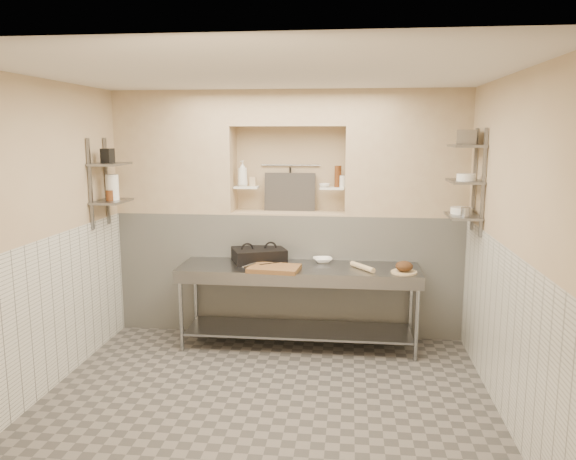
# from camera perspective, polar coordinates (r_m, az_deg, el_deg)

# --- Properties ---
(floor) EXTENTS (4.00, 3.90, 0.10)m
(floor) POSITION_cam_1_polar(r_m,az_deg,el_deg) (5.31, -2.08, -16.76)
(floor) COLOR #635C57
(floor) RESTS_ON ground
(ceiling) EXTENTS (4.00, 3.90, 0.10)m
(ceiling) POSITION_cam_1_polar(r_m,az_deg,el_deg) (4.78, -2.30, 16.13)
(ceiling) COLOR silver
(ceiling) RESTS_ON ground
(wall_left) EXTENTS (0.10, 3.90, 2.80)m
(wall_left) POSITION_cam_1_polar(r_m,az_deg,el_deg) (5.52, -23.71, -0.65)
(wall_left) COLOR tan
(wall_left) RESTS_ON ground
(wall_right) EXTENTS (0.10, 3.90, 2.80)m
(wall_right) POSITION_cam_1_polar(r_m,az_deg,el_deg) (4.97, 21.91, -1.62)
(wall_right) COLOR tan
(wall_right) RESTS_ON ground
(wall_back) EXTENTS (4.00, 0.10, 2.80)m
(wall_back) POSITION_cam_1_polar(r_m,az_deg,el_deg) (6.80, 0.32, 2.00)
(wall_back) COLOR tan
(wall_back) RESTS_ON ground
(wall_front) EXTENTS (4.00, 0.10, 2.80)m
(wall_front) POSITION_cam_1_polar(r_m,az_deg,el_deg) (2.94, -8.05, -8.61)
(wall_front) COLOR tan
(wall_front) RESTS_ON ground
(backwall_lower) EXTENTS (4.00, 0.40, 1.40)m
(backwall_lower) POSITION_cam_1_polar(r_m,az_deg,el_deg) (6.68, 0.09, -4.25)
(backwall_lower) COLOR silver
(backwall_lower) RESTS_ON floor
(alcove_sill) EXTENTS (1.30, 0.40, 0.02)m
(alcove_sill) POSITION_cam_1_polar(r_m,az_deg,el_deg) (6.55, 0.09, 1.79)
(alcove_sill) COLOR tan
(alcove_sill) RESTS_ON backwall_lower
(backwall_pillar_left) EXTENTS (1.35, 0.40, 1.40)m
(backwall_pillar_left) POSITION_cam_1_polar(r_m,az_deg,el_deg) (6.76, -11.24, 7.73)
(backwall_pillar_left) COLOR tan
(backwall_pillar_left) RESTS_ON backwall_lower
(backwall_pillar_right) EXTENTS (1.35, 0.40, 1.40)m
(backwall_pillar_right) POSITION_cam_1_polar(r_m,az_deg,el_deg) (6.48, 11.93, 7.62)
(backwall_pillar_right) COLOR tan
(backwall_pillar_right) RESTS_ON backwall_lower
(backwall_header) EXTENTS (1.30, 0.40, 0.40)m
(backwall_header) POSITION_cam_1_polar(r_m,az_deg,el_deg) (6.49, 0.09, 12.25)
(backwall_header) COLOR tan
(backwall_header) RESTS_ON backwall_lower
(wainscot_left) EXTENTS (0.02, 3.90, 1.40)m
(wainscot_left) POSITION_cam_1_polar(r_m,az_deg,el_deg) (5.65, -22.69, -7.66)
(wainscot_left) COLOR silver
(wainscot_left) RESTS_ON floor
(wainscot_right) EXTENTS (0.02, 3.90, 1.40)m
(wainscot_right) POSITION_cam_1_polar(r_m,az_deg,el_deg) (5.13, 20.75, -9.30)
(wainscot_right) COLOR silver
(wainscot_right) RESTS_ON floor
(alcove_shelf_left) EXTENTS (0.28, 0.16, 0.02)m
(alcove_shelf_left) POSITION_cam_1_polar(r_m,az_deg,el_deg) (6.59, -4.25, 4.35)
(alcove_shelf_left) COLOR white
(alcove_shelf_left) RESTS_ON backwall_lower
(alcove_shelf_right) EXTENTS (0.28, 0.16, 0.02)m
(alcove_shelf_right) POSITION_cam_1_polar(r_m,az_deg,el_deg) (6.48, 4.50, 4.26)
(alcove_shelf_right) COLOR white
(alcove_shelf_right) RESTS_ON backwall_lower
(utensil_rail) EXTENTS (0.70, 0.02, 0.02)m
(utensil_rail) POSITION_cam_1_polar(r_m,az_deg,el_deg) (6.66, 0.25, 6.60)
(utensil_rail) COLOR gray
(utensil_rail) RESTS_ON wall_back
(hanging_steel) EXTENTS (0.02, 0.02, 0.30)m
(hanging_steel) POSITION_cam_1_polar(r_m,az_deg,el_deg) (6.66, 0.23, 5.12)
(hanging_steel) COLOR black
(hanging_steel) RESTS_ON utensil_rail
(splash_panel) EXTENTS (0.60, 0.08, 0.45)m
(splash_panel) POSITION_cam_1_polar(r_m,az_deg,el_deg) (6.62, 0.19, 3.88)
(splash_panel) COLOR #383330
(splash_panel) RESTS_ON alcove_sill
(shelf_rail_left_a) EXTENTS (0.03, 0.03, 0.95)m
(shelf_rail_left_a) POSITION_cam_1_polar(r_m,az_deg,el_deg) (6.54, -17.93, 4.75)
(shelf_rail_left_a) COLOR slate
(shelf_rail_left_a) RESTS_ON wall_left
(shelf_rail_left_b) EXTENTS (0.03, 0.03, 0.95)m
(shelf_rail_left_b) POSITION_cam_1_polar(r_m,az_deg,el_deg) (6.18, -19.45, 4.40)
(shelf_rail_left_b) COLOR slate
(shelf_rail_left_b) RESTS_ON wall_left
(wall_shelf_left_lower) EXTENTS (0.30, 0.50, 0.02)m
(wall_shelf_left_lower) POSITION_cam_1_polar(r_m,az_deg,el_deg) (6.33, -17.46, 2.79)
(wall_shelf_left_lower) COLOR slate
(wall_shelf_left_lower) RESTS_ON wall_left
(wall_shelf_left_upper) EXTENTS (0.30, 0.50, 0.03)m
(wall_shelf_left_upper) POSITION_cam_1_polar(r_m,az_deg,el_deg) (6.29, -17.65, 6.41)
(wall_shelf_left_upper) COLOR slate
(wall_shelf_left_upper) RESTS_ON wall_left
(shelf_rail_right_a) EXTENTS (0.03, 0.03, 1.05)m
(shelf_rail_right_a) POSITION_cam_1_polar(r_m,az_deg,el_deg) (6.10, 18.40, 4.86)
(shelf_rail_right_a) COLOR slate
(shelf_rail_right_a) RESTS_ON wall_right
(shelf_rail_right_b) EXTENTS (0.03, 0.03, 1.05)m
(shelf_rail_right_b) POSITION_cam_1_polar(r_m,az_deg,el_deg) (5.71, 19.22, 4.51)
(shelf_rail_right_b) COLOR slate
(shelf_rail_right_b) RESTS_ON wall_right
(wall_shelf_right_lower) EXTENTS (0.30, 0.50, 0.02)m
(wall_shelf_right_lower) POSITION_cam_1_polar(r_m,az_deg,el_deg) (5.91, 17.34, 1.36)
(wall_shelf_right_lower) COLOR slate
(wall_shelf_right_lower) RESTS_ON wall_right
(wall_shelf_right_mid) EXTENTS (0.30, 0.50, 0.02)m
(wall_shelf_right_mid) POSITION_cam_1_polar(r_m,az_deg,el_deg) (5.87, 17.51, 4.73)
(wall_shelf_right_mid) COLOR slate
(wall_shelf_right_mid) RESTS_ON wall_right
(wall_shelf_right_upper) EXTENTS (0.30, 0.50, 0.03)m
(wall_shelf_right_upper) POSITION_cam_1_polar(r_m,az_deg,el_deg) (5.86, 17.69, 8.15)
(wall_shelf_right_upper) COLOR slate
(wall_shelf_right_upper) RESTS_ON wall_right
(prep_table) EXTENTS (2.60, 0.70, 0.90)m
(prep_table) POSITION_cam_1_polar(r_m,az_deg,el_deg) (6.14, 1.08, -6.09)
(prep_table) COLOR gray
(prep_table) RESTS_ON floor
(panini_press) EXTENTS (0.67, 0.59, 0.15)m
(panini_press) POSITION_cam_1_polar(r_m,az_deg,el_deg) (6.29, -2.96, -2.57)
(panini_press) COLOR black
(panini_press) RESTS_ON prep_table
(cutting_board) EXTENTS (0.56, 0.42, 0.05)m
(cutting_board) POSITION_cam_1_polar(r_m,az_deg,el_deg) (5.90, -1.41, -3.93)
(cutting_board) COLOR brown
(cutting_board) RESTS_ON prep_table
(knife_blade) EXTENTS (0.23, 0.18, 0.01)m
(knife_blade) POSITION_cam_1_polar(r_m,az_deg,el_deg) (6.01, -1.80, -3.42)
(knife_blade) COLOR gray
(knife_blade) RESTS_ON cutting_board
(tongs) EXTENTS (0.11, 0.22, 0.02)m
(tongs) POSITION_cam_1_polar(r_m,az_deg,el_deg) (5.92, -3.98, -3.57)
(tongs) COLOR gray
(tongs) RESTS_ON cutting_board
(mixing_bowl) EXTENTS (0.26, 0.26, 0.05)m
(mixing_bowl) POSITION_cam_1_polar(r_m,az_deg,el_deg) (6.28, 3.53, -3.06)
(mixing_bowl) COLOR white
(mixing_bowl) RESTS_ON prep_table
(rolling_pin) EXTENTS (0.26, 0.34, 0.06)m
(rolling_pin) POSITION_cam_1_polar(r_m,az_deg,el_deg) (5.99, 7.57, -3.74)
(rolling_pin) COLOR tan
(rolling_pin) RESTS_ON prep_table
(bread_board) EXTENTS (0.27, 0.27, 0.02)m
(bread_board) POSITION_cam_1_polar(r_m,az_deg,el_deg) (5.93, 11.70, -4.20)
(bread_board) COLOR tan
(bread_board) RESTS_ON prep_table
(bread_loaf) EXTENTS (0.18, 0.18, 0.11)m
(bread_loaf) POSITION_cam_1_polar(r_m,az_deg,el_deg) (5.92, 11.72, -3.63)
(bread_loaf) COLOR #4C2D19
(bread_loaf) RESTS_ON bread_board
(bottle_soap) EXTENTS (0.14, 0.14, 0.30)m
(bottle_soap) POSITION_cam_1_polar(r_m,az_deg,el_deg) (6.55, -4.63, 5.74)
(bottle_soap) COLOR white
(bottle_soap) RESTS_ON alcove_shelf_left
(jar_alcove) EXTENTS (0.07, 0.07, 0.11)m
(jar_alcove) POSITION_cam_1_polar(r_m,az_deg,el_deg) (6.61, -3.58, 4.95)
(jar_alcove) COLOR tan
(jar_alcove) RESTS_ON alcove_shelf_left
(bowl_alcove) EXTENTS (0.15, 0.15, 0.04)m
(bowl_alcove) POSITION_cam_1_polar(r_m,az_deg,el_deg) (6.47, 3.73, 4.55)
(bowl_alcove) COLOR white
(bowl_alcove) RESTS_ON alcove_shelf_right
(condiment_a) EXTENTS (0.07, 0.07, 0.24)m
(condiment_a) POSITION_cam_1_polar(r_m,az_deg,el_deg) (6.50, 5.15, 5.46)
(condiment_a) COLOR #562B13
(condiment_a) RESTS_ON alcove_shelf_right
(condiment_b) EXTENTS (0.06, 0.06, 0.24)m
(condiment_b) POSITION_cam_1_polar(r_m,az_deg,el_deg) (6.46, 5.01, 5.43)
(condiment_b) COLOR #562B13
(condiment_b) RESTS_ON alcove_shelf_right
(condiment_c) EXTENTS (0.08, 0.08, 0.13)m
(condiment_c) POSITION_cam_1_polar(r_m,az_deg,el_deg) (6.48, 5.54, 4.94)
(condiment_c) COLOR white
(condiment_c) RESTS_ON alcove_shelf_right
(jug_left) EXTENTS (0.14, 0.14, 0.27)m
(jug_left) POSITION_cam_1_polar(r_m,az_deg,el_deg) (6.34, -17.42, 4.16)
(jug_left) COLOR white
(jug_left) RESTS_ON wall_shelf_left_lower
(jar_left) EXTENTS (0.07, 0.07, 0.11)m
(jar_left) POSITION_cam_1_polar(r_m,az_deg,el_deg) (6.27, -17.68, 3.36)
(jar_left) COLOR #562B13
(jar_left) RESTS_ON wall_shelf_left_lower
(box_left_upper) EXTENTS (0.13, 0.13, 0.15)m
(box_left_upper) POSITION_cam_1_polar(r_m,az_deg,el_deg) (6.25, -17.86, 7.19)
(box_left_upper) COLOR black
(box_left_upper) RESTS_ON wall_shelf_left_upper
(bowl_right) EXTENTS (0.22, 0.22, 0.07)m
(bowl_right) POSITION_cam_1_polar(r_m,az_deg,el_deg) (6.00, 17.19, 1.91)
(bowl_right) COLOR white
(bowl_right) RESTS_ON wall_shelf_right_lower
(canister_right) EXTENTS (0.09, 0.09, 0.09)m
(canister_right) POSITION_cam_1_polar(r_m,az_deg,el_deg) (5.79, 17.59, 1.76)
(canister_right) COLOR gray
(canister_right) RESTS_ON wall_shelf_right_lower
(bowl_right_mid) EXTENTS (0.18, 0.18, 0.07)m
(bowl_right_mid) POSITION_cam_1_polar(r_m,az_deg,el_deg) (5.81, 17.64, 5.14)
(bowl_right_mid) COLOR white
(bowl_right_mid) RESTS_ON wall_shelf_right_mid
(basket_right) EXTENTS (0.22, 0.25, 0.14)m
(basket_right) POSITION_cam_1_polar(r_m,az_deg,el_deg) (5.89, 17.67, 8.98)
(basket_right) COLOR gray
(basket_right) RESTS_ON wall_shelf_right_upper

